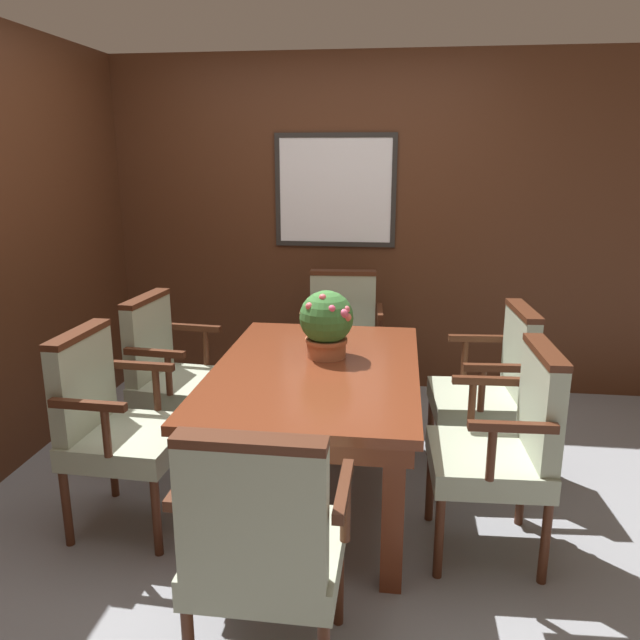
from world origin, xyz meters
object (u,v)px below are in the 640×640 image
at_px(chair_right_near, 506,442).
at_px(chair_head_far, 342,335).
at_px(dining_table, 316,384).
at_px(potted_plant, 326,322).
at_px(chair_left_near, 112,420).
at_px(chair_head_near, 263,542).
at_px(chair_right_far, 493,385).
at_px(chair_left_far, 171,370).

bearing_deg(chair_right_near, chair_head_far, -153.24).
xyz_separation_m(chair_head_far, chair_right_near, (0.86, -1.55, 0.00)).
distance_m(dining_table, potted_plant, 0.33).
xyz_separation_m(dining_table, chair_left_near, (-0.92, -0.36, -0.09)).
xyz_separation_m(chair_head_near, chair_right_far, (0.93, 1.55, 0.00)).
xyz_separation_m(chair_head_near, potted_plant, (0.04, 1.37, 0.37)).
relative_size(chair_right_far, chair_right_near, 1.00).
xyz_separation_m(chair_left_near, chair_right_near, (1.80, 0.01, 0.00)).
bearing_deg(chair_left_near, chair_left_far, 0.65).
xyz_separation_m(chair_head_near, chair_left_far, (-0.89, 1.56, 0.00)).
bearing_deg(chair_right_near, chair_head_near, -49.09).
height_order(dining_table, chair_left_near, chair_left_near).
distance_m(chair_head_near, chair_head_far, 2.39).
bearing_deg(chair_right_far, chair_left_near, -73.06).
bearing_deg(chair_head_near, potted_plant, -91.35).
xyz_separation_m(chair_right_far, chair_head_far, (-0.90, 0.84, 0.00)).
xyz_separation_m(dining_table, chair_head_near, (-0.01, -1.20, -0.09)).
bearing_deg(chair_left_far, chair_head_far, -42.84).
bearing_deg(potted_plant, dining_table, -100.66).
xyz_separation_m(dining_table, chair_left_far, (-0.90, 0.36, -0.09)).
bearing_deg(dining_table, chair_right_near, -21.91).
height_order(chair_left_near, chair_left_far, same).
bearing_deg(chair_left_near, chair_head_far, -28.92).
distance_m(chair_left_near, chair_head_far, 1.81).
bearing_deg(chair_head_near, chair_left_near, -42.29).
height_order(dining_table, chair_left_far, chair_left_far).
relative_size(chair_left_near, chair_head_far, 1.00).
height_order(chair_right_far, chair_right_near, same).
distance_m(chair_right_far, chair_left_far, 1.82).
relative_size(dining_table, chair_head_far, 1.61).
bearing_deg(chair_head_near, chair_right_far, -120.60).
height_order(chair_left_near, chair_head_far, same).
xyz_separation_m(chair_right_near, potted_plant, (-0.85, 0.52, 0.37)).
relative_size(chair_right_far, potted_plant, 2.75).
bearing_deg(chair_right_near, chair_right_far, 174.43).
height_order(dining_table, chair_right_near, chair_right_near).
bearing_deg(dining_table, chair_left_far, 158.08).
bearing_deg(chair_right_near, chair_left_near, -92.28).
bearing_deg(chair_right_near, potted_plant, -123.81).
relative_size(chair_head_near, chair_right_near, 1.00).
bearing_deg(potted_plant, chair_left_far, 167.99).
height_order(dining_table, chair_right_far, chair_right_far).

